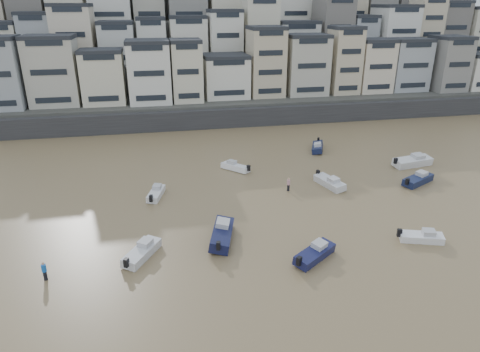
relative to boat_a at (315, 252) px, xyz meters
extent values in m
cube|color=#38383A|center=(-0.21, 46.60, 1.04)|extent=(140.00, 3.00, 3.50)
cube|color=#4C4C47|center=(4.79, 53.60, 1.29)|extent=(140.00, 14.00, 4.00)
cube|color=#4C4C47|center=(4.79, 65.60, 4.29)|extent=(140.00, 14.00, 10.00)
cube|color=#4C4C47|center=(4.79, 77.60, 8.29)|extent=(140.00, 14.00, 18.00)
cube|color=#4C4C47|center=(4.79, 89.60, 12.29)|extent=(140.00, 16.00, 26.00)
cube|color=#4C4C47|center=(4.79, 103.60, 15.29)|extent=(140.00, 18.00, 32.00)
camera|label=1|loc=(-13.40, -31.53, 21.12)|focal=32.00mm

